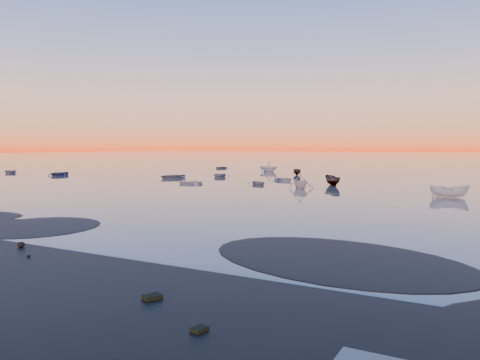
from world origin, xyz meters
The scene contains 5 objects.
ground centered at (0.00, 100.00, 0.00)m, with size 600.00×600.00×0.00m, color #6B6159.
mud_lobes centered at (0.00, -1.00, 0.01)m, with size 140.00×6.00×0.07m, color black, non-canonical shape.
moored_fleet centered at (0.00, 53.00, 0.00)m, with size 124.00×58.00×1.20m, color silver, non-canonical shape.
boat_near_left centered at (-5.00, 45.60, 0.00)m, with size 3.71×1.54×0.93m, color silver.
boat_near_center centered at (18.86, 32.53, 0.00)m, with size 3.77×1.60×1.31m, color silver.
Camera 1 is at (22.84, -19.03, 5.24)m, focal length 35.00 mm.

